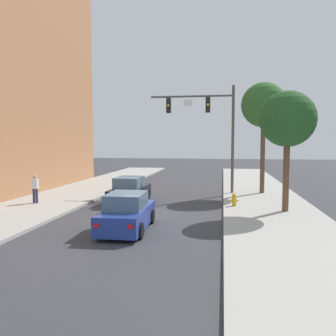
{
  "coord_description": "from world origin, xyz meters",
  "views": [
    {
      "loc": [
        3.94,
        -16.58,
        3.74
      ],
      "look_at": [
        0.33,
        5.91,
        2.0
      ],
      "focal_mm": 36.7,
      "sensor_mm": 36.0,
      "label": 1
    }
  ],
  "objects": [
    {
      "name": "street_tree_second",
      "position": [
        6.68,
        8.19,
        6.24
      ],
      "size": [
        3.09,
        3.09,
        7.7
      ],
      "color": "brown",
      "rests_on": "sidewalk_right"
    },
    {
      "name": "car_following_blue",
      "position": [
        -0.04,
        -2.69,
        0.72
      ],
      "size": [
        1.94,
        4.29,
        1.6
      ],
      "color": "navy",
      "rests_on": "ground"
    },
    {
      "name": "traffic_signal_mast",
      "position": [
        2.96,
        7.9,
        5.31
      ],
      "size": [
        5.93,
        0.38,
        7.5
      ],
      "color": "#514C47",
      "rests_on": "sidewalk_right"
    },
    {
      "name": "street_tree_nearest",
      "position": [
        7.17,
        1.78,
        4.86
      ],
      "size": [
        2.86,
        2.86,
        6.19
      ],
      "color": "brown",
      "rests_on": "sidewalk_right"
    },
    {
      "name": "sidewalk_right",
      "position": [
        6.5,
        0.0,
        0.07
      ],
      "size": [
        5.0,
        60.0,
        0.15
      ],
      "primitive_type": "cube",
      "color": "#A8A59E",
      "rests_on": "ground"
    },
    {
      "name": "pedestrian_sidewalk_left_walker",
      "position": [
        -6.93,
        1.9,
        1.06
      ],
      "size": [
        0.36,
        0.22,
        1.64
      ],
      "color": "#232847",
      "rests_on": "sidewalk_left"
    },
    {
      "name": "fire_hydrant",
      "position": [
        4.59,
        2.83,
        0.51
      ],
      "size": [
        0.48,
        0.24,
        0.72
      ],
      "color": "gold",
      "rests_on": "sidewalk_right"
    },
    {
      "name": "ground_plane",
      "position": [
        0.0,
        0.0,
        0.0
      ],
      "size": [
        120.0,
        120.0,
        0.0
      ],
      "primitive_type": "plane",
      "color": "#38383D"
    },
    {
      "name": "sidewalk_left",
      "position": [
        -6.5,
        0.0,
        0.07
      ],
      "size": [
        5.0,
        60.0,
        0.15
      ],
      "primitive_type": "cube",
      "color": "#A8A59E",
      "rests_on": "ground"
    },
    {
      "name": "car_lead_black",
      "position": [
        -1.7,
        3.7,
        0.72
      ],
      "size": [
        1.89,
        4.27,
        1.6
      ],
      "color": "black",
      "rests_on": "ground"
    }
  ]
}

